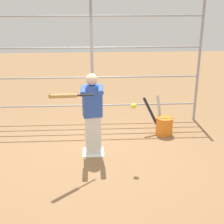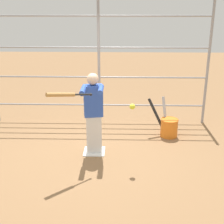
{
  "view_description": "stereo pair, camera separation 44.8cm",
  "coord_description": "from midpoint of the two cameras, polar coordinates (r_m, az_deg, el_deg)",
  "views": [
    {
      "loc": [
        -0.04,
        5.34,
        2.76
      ],
      "look_at": [
        -0.34,
        0.19,
        0.89
      ],
      "focal_mm": 50.0,
      "sensor_mm": 36.0,
      "label": 1
    },
    {
      "loc": [
        -0.49,
        5.34,
        2.76
      ],
      "look_at": [
        -0.34,
        0.19,
        0.89
      ],
      "focal_mm": 50.0,
      "sensor_mm": 36.0,
      "label": 2
    }
  ],
  "objects": [
    {
      "name": "baseball_bat_swinging",
      "position": [
        4.87,
        -10.82,
        2.89
      ],
      "size": [
        0.67,
        0.56,
        0.2
      ],
      "color": "black"
    },
    {
      "name": "bat_bucket",
      "position": [
        6.75,
        7.52,
        -2.33
      ],
      "size": [
        0.66,
        0.51,
        0.81
      ],
      "color": "orange",
      "rests_on": "ground"
    },
    {
      "name": "batter",
      "position": [
        5.67,
        -5.86,
        -0.04
      ],
      "size": [
        0.39,
        0.56,
        1.54
      ],
      "color": "silver",
      "rests_on": "ground"
    },
    {
      "name": "fence_backstop",
      "position": [
        7.07,
        -5.53,
        8.93
      ],
      "size": [
        4.94,
        0.06,
        2.84
      ],
      "color": "#939399",
      "rests_on": "ground"
    },
    {
      "name": "softball_in_flight",
      "position": [
        5.16,
        1.52,
        1.08
      ],
      "size": [
        0.1,
        0.1,
        0.1
      ],
      "color": "yellow"
    },
    {
      "name": "home_plate",
      "position": [
        6.01,
        -5.58,
        -7.37
      ],
      "size": [
        0.4,
        0.4,
        0.02
      ],
      "color": "white",
      "rests_on": "ground"
    },
    {
      "name": "ground_plane",
      "position": [
        6.01,
        -5.57,
        -7.46
      ],
      "size": [
        24.0,
        24.0,
        0.0
      ],
      "primitive_type": "plane",
      "color": "olive"
    }
  ]
}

